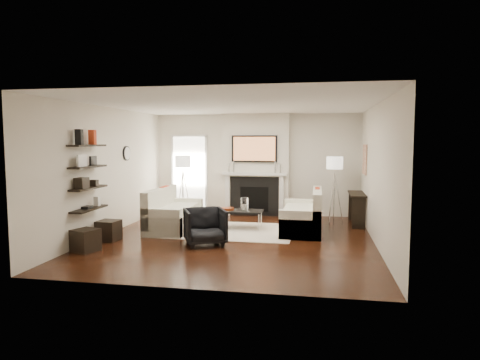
% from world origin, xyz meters
% --- Properties ---
extents(room_envelope, '(6.00, 6.00, 6.00)m').
position_xyz_m(room_envelope, '(0.00, 0.00, 1.35)').
color(room_envelope, black).
rests_on(room_envelope, ground).
extents(chimney_breast, '(1.80, 0.25, 2.70)m').
position_xyz_m(chimney_breast, '(0.00, 2.88, 1.35)').
color(chimney_breast, silver).
rests_on(chimney_breast, floor).
extents(fireplace_surround, '(1.30, 0.02, 1.04)m').
position_xyz_m(fireplace_surround, '(0.00, 2.74, 0.52)').
color(fireplace_surround, black).
rests_on(fireplace_surround, floor).
extents(firebox, '(0.75, 0.02, 0.65)m').
position_xyz_m(firebox, '(0.00, 2.73, 0.45)').
color(firebox, black).
rests_on(firebox, floor).
extents(mantel_pilaster_l, '(0.12, 0.08, 1.10)m').
position_xyz_m(mantel_pilaster_l, '(-0.72, 2.71, 0.55)').
color(mantel_pilaster_l, white).
rests_on(mantel_pilaster_l, floor).
extents(mantel_pilaster_r, '(0.12, 0.08, 1.10)m').
position_xyz_m(mantel_pilaster_r, '(0.72, 2.71, 0.55)').
color(mantel_pilaster_r, white).
rests_on(mantel_pilaster_r, floor).
extents(mantel_shelf, '(1.70, 0.18, 0.07)m').
position_xyz_m(mantel_shelf, '(0.00, 2.69, 1.12)').
color(mantel_shelf, white).
rests_on(mantel_shelf, chimney_breast).
extents(tv_body, '(1.20, 0.06, 0.70)m').
position_xyz_m(tv_body, '(0.00, 2.71, 1.78)').
color(tv_body, black).
rests_on(tv_body, chimney_breast).
extents(tv_screen, '(1.10, 0.00, 0.62)m').
position_xyz_m(tv_screen, '(0.00, 2.68, 1.78)').
color(tv_screen, '#BF723F').
rests_on(tv_screen, tv_body).
extents(candlestick_l_tall, '(0.04, 0.04, 0.30)m').
position_xyz_m(candlestick_l_tall, '(-0.55, 2.70, 1.30)').
color(candlestick_l_tall, silver).
rests_on(candlestick_l_tall, mantel_shelf).
extents(candlestick_l_short, '(0.04, 0.04, 0.24)m').
position_xyz_m(candlestick_l_short, '(-0.68, 2.70, 1.27)').
color(candlestick_l_short, silver).
rests_on(candlestick_l_short, mantel_shelf).
extents(candlestick_r_tall, '(0.04, 0.04, 0.30)m').
position_xyz_m(candlestick_r_tall, '(0.55, 2.70, 1.30)').
color(candlestick_r_tall, silver).
rests_on(candlestick_r_tall, mantel_shelf).
extents(candlestick_r_short, '(0.04, 0.04, 0.24)m').
position_xyz_m(candlestick_r_short, '(0.68, 2.70, 1.27)').
color(candlestick_r_short, silver).
rests_on(candlestick_r_short, mantel_shelf).
extents(hallway_panel, '(0.90, 0.02, 2.10)m').
position_xyz_m(hallway_panel, '(-1.85, 2.98, 1.05)').
color(hallway_panel, white).
rests_on(hallway_panel, floor).
extents(door_trim_l, '(0.06, 0.06, 2.16)m').
position_xyz_m(door_trim_l, '(-2.33, 2.96, 1.05)').
color(door_trim_l, white).
rests_on(door_trim_l, floor).
extents(door_trim_r, '(0.06, 0.06, 2.16)m').
position_xyz_m(door_trim_r, '(-1.37, 2.96, 1.05)').
color(door_trim_r, white).
rests_on(door_trim_r, floor).
extents(door_trim_top, '(1.02, 0.06, 0.06)m').
position_xyz_m(door_trim_top, '(-1.85, 2.96, 2.13)').
color(door_trim_top, white).
rests_on(door_trim_top, wall_back).
extents(rug, '(2.60, 2.00, 0.01)m').
position_xyz_m(rug, '(-0.18, 0.74, 0.01)').
color(rug, beige).
rests_on(rug, floor).
extents(loveseat_left_base, '(0.85, 1.80, 0.42)m').
position_xyz_m(loveseat_left_base, '(-1.51, 0.67, 0.21)').
color(loveseat_left_base, silver).
rests_on(loveseat_left_base, floor).
extents(loveseat_left_back, '(0.18, 1.80, 0.80)m').
position_xyz_m(loveseat_left_back, '(-1.85, 0.67, 0.53)').
color(loveseat_left_back, silver).
rests_on(loveseat_left_back, floor).
extents(loveseat_left_arm_n, '(0.85, 0.18, 0.60)m').
position_xyz_m(loveseat_left_arm_n, '(-1.51, -0.14, 0.30)').
color(loveseat_left_arm_n, silver).
rests_on(loveseat_left_arm_n, floor).
extents(loveseat_left_arm_s, '(0.85, 0.18, 0.60)m').
position_xyz_m(loveseat_left_arm_s, '(-1.51, 1.48, 0.30)').
color(loveseat_left_arm_s, silver).
rests_on(loveseat_left_arm_s, floor).
extents(loveseat_left_cushion, '(0.63, 1.44, 0.10)m').
position_xyz_m(loveseat_left_cushion, '(-1.46, 0.67, 0.47)').
color(loveseat_left_cushion, silver).
rests_on(loveseat_left_cushion, loveseat_left_base).
extents(pillow_left_orange, '(0.10, 0.42, 0.42)m').
position_xyz_m(pillow_left_orange, '(-1.85, 0.97, 0.73)').
color(pillow_left_orange, '#BD3617').
rests_on(pillow_left_orange, loveseat_left_cushion).
extents(pillow_left_charcoal, '(0.10, 0.40, 0.40)m').
position_xyz_m(pillow_left_charcoal, '(-1.85, 0.37, 0.72)').
color(pillow_left_charcoal, black).
rests_on(pillow_left_charcoal, loveseat_left_cushion).
extents(loveseat_right_base, '(0.85, 1.80, 0.42)m').
position_xyz_m(loveseat_right_base, '(1.31, 0.97, 0.21)').
color(loveseat_right_base, silver).
rests_on(loveseat_right_base, floor).
extents(loveseat_right_back, '(0.18, 1.80, 0.80)m').
position_xyz_m(loveseat_right_back, '(1.64, 0.97, 0.53)').
color(loveseat_right_back, silver).
rests_on(loveseat_right_back, floor).
extents(loveseat_right_arm_n, '(0.85, 0.18, 0.60)m').
position_xyz_m(loveseat_right_arm_n, '(1.31, 0.16, 0.30)').
color(loveseat_right_arm_n, silver).
rests_on(loveseat_right_arm_n, floor).
extents(loveseat_right_arm_s, '(0.85, 0.18, 0.60)m').
position_xyz_m(loveseat_right_arm_s, '(1.31, 1.78, 0.30)').
color(loveseat_right_arm_s, silver).
rests_on(loveseat_right_arm_s, floor).
extents(loveseat_right_cushion, '(0.63, 1.44, 0.10)m').
position_xyz_m(loveseat_right_cushion, '(1.26, 0.97, 0.47)').
color(loveseat_right_cushion, silver).
rests_on(loveseat_right_cushion, loveseat_right_base).
extents(pillow_right_orange, '(0.10, 0.42, 0.42)m').
position_xyz_m(pillow_right_orange, '(1.64, 1.27, 0.73)').
color(pillow_right_orange, '#BD3617').
rests_on(pillow_right_orange, loveseat_right_cushion).
extents(pillow_right_charcoal, '(0.10, 0.40, 0.40)m').
position_xyz_m(pillow_right_charcoal, '(1.64, 0.67, 0.72)').
color(pillow_right_charcoal, black).
rests_on(pillow_right_charcoal, loveseat_right_cushion).
extents(coffee_table, '(1.10, 0.55, 0.04)m').
position_xyz_m(coffee_table, '(-0.12, 1.03, 0.40)').
color(coffee_table, black).
rests_on(coffee_table, floor).
extents(coffee_leg_nw, '(0.02, 0.02, 0.38)m').
position_xyz_m(coffee_leg_nw, '(-0.62, 0.81, 0.19)').
color(coffee_leg_nw, silver).
rests_on(coffee_leg_nw, floor).
extents(coffee_leg_ne, '(0.02, 0.02, 0.38)m').
position_xyz_m(coffee_leg_ne, '(0.38, 0.81, 0.19)').
color(coffee_leg_ne, silver).
rests_on(coffee_leg_ne, floor).
extents(coffee_leg_sw, '(0.02, 0.02, 0.38)m').
position_xyz_m(coffee_leg_sw, '(-0.62, 1.25, 0.19)').
color(coffee_leg_sw, silver).
rests_on(coffee_leg_sw, floor).
extents(coffee_leg_se, '(0.02, 0.02, 0.38)m').
position_xyz_m(coffee_leg_se, '(0.38, 1.25, 0.19)').
color(coffee_leg_se, silver).
rests_on(coffee_leg_se, floor).
extents(hurricane_glass, '(0.18, 0.18, 0.31)m').
position_xyz_m(hurricane_glass, '(0.03, 1.03, 0.56)').
color(hurricane_glass, white).
rests_on(hurricane_glass, coffee_table).
extents(hurricane_candle, '(0.09, 0.09, 0.13)m').
position_xyz_m(hurricane_candle, '(0.03, 1.03, 0.50)').
color(hurricane_candle, white).
rests_on(hurricane_candle, coffee_table).
extents(copper_bowl, '(0.30, 0.30, 0.05)m').
position_xyz_m(copper_bowl, '(-0.37, 1.03, 0.45)').
color(copper_bowl, '#AB421C').
rests_on(copper_bowl, coffee_table).
extents(armchair, '(0.97, 0.95, 0.77)m').
position_xyz_m(armchair, '(-0.48, -0.54, 0.38)').
color(armchair, black).
rests_on(armchair, floor).
extents(lamp_left_post, '(0.02, 0.02, 1.20)m').
position_xyz_m(lamp_left_post, '(-1.85, 2.38, 0.60)').
color(lamp_left_post, silver).
rests_on(lamp_left_post, floor).
extents(lamp_left_shade, '(0.40, 0.40, 0.30)m').
position_xyz_m(lamp_left_shade, '(-1.85, 2.38, 1.45)').
color(lamp_left_shade, white).
rests_on(lamp_left_shade, lamp_left_post).
extents(lamp_left_leg_a, '(0.25, 0.02, 1.23)m').
position_xyz_m(lamp_left_leg_a, '(-1.74, 2.38, 0.60)').
color(lamp_left_leg_a, silver).
rests_on(lamp_left_leg_a, floor).
extents(lamp_left_leg_b, '(0.14, 0.22, 1.23)m').
position_xyz_m(lamp_left_leg_b, '(-1.91, 2.48, 0.60)').
color(lamp_left_leg_b, silver).
rests_on(lamp_left_leg_b, floor).
extents(lamp_left_leg_c, '(0.14, 0.22, 1.23)m').
position_xyz_m(lamp_left_leg_c, '(-1.91, 2.29, 0.60)').
color(lamp_left_leg_c, silver).
rests_on(lamp_left_leg_c, floor).
extents(lamp_right_post, '(0.02, 0.02, 1.20)m').
position_xyz_m(lamp_right_post, '(2.05, 2.33, 0.60)').
color(lamp_right_post, silver).
rests_on(lamp_right_post, floor).
extents(lamp_right_shade, '(0.40, 0.40, 0.30)m').
position_xyz_m(lamp_right_shade, '(2.05, 2.33, 1.45)').
color(lamp_right_shade, white).
rests_on(lamp_right_shade, lamp_right_post).
extents(lamp_right_leg_a, '(0.25, 0.02, 1.23)m').
position_xyz_m(lamp_right_leg_a, '(2.16, 2.33, 0.60)').
color(lamp_right_leg_a, silver).
rests_on(lamp_right_leg_a, floor).
extents(lamp_right_leg_b, '(0.14, 0.22, 1.23)m').
position_xyz_m(lamp_right_leg_b, '(2.00, 2.43, 0.60)').
color(lamp_right_leg_b, silver).
rests_on(lamp_right_leg_b, floor).
extents(lamp_right_leg_c, '(0.14, 0.22, 1.23)m').
position_xyz_m(lamp_right_leg_c, '(1.99, 2.24, 0.60)').
color(lamp_right_leg_c, silver).
rests_on(lamp_right_leg_c, floor).
extents(console_top, '(0.35, 1.20, 0.04)m').
position_xyz_m(console_top, '(2.57, 2.02, 0.73)').
color(console_top, black).
rests_on(console_top, floor).
extents(console_leg_n, '(0.30, 0.04, 0.71)m').
position_xyz_m(console_leg_n, '(2.57, 1.47, 0.35)').
color(console_leg_n, black).
rests_on(console_leg_n, floor).
extents(console_leg_s, '(0.30, 0.04, 0.71)m').
position_xyz_m(console_leg_s, '(2.57, 2.57, 0.35)').
color(console_leg_s, black).
rests_on(console_leg_s, floor).
extents(wall_art, '(0.03, 0.70, 0.70)m').
position_xyz_m(wall_art, '(2.73, 2.05, 1.55)').
color(wall_art, tan).
rests_on(wall_art, wall_right).
extents(shelf_bottom, '(0.25, 1.00, 0.03)m').
position_xyz_m(shelf_bottom, '(-2.62, -1.00, 0.70)').
color(shelf_bottom, black).
rests_on(shelf_bottom, wall_left).
extents(shelf_lower, '(0.25, 1.00, 0.04)m').
position_xyz_m(shelf_lower, '(-2.62, -1.00, 1.10)').
color(shelf_lower, black).
rests_on(shelf_lower, wall_left).
extents(shelf_upper, '(0.25, 1.00, 0.04)m').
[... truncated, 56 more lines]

